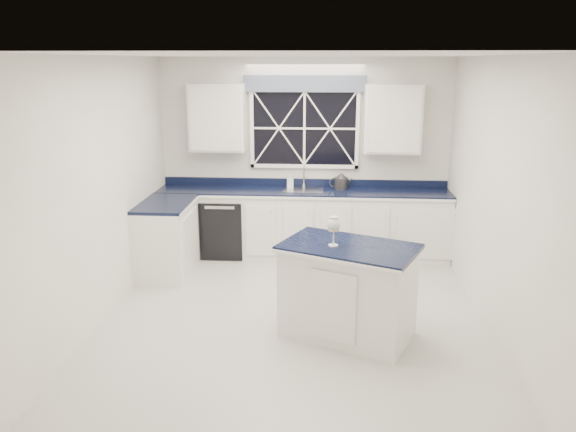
# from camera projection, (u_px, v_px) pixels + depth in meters

# --- Properties ---
(ground) EXTENTS (4.50, 4.50, 0.00)m
(ground) POSITION_uv_depth(u_px,v_px,m) (294.00, 315.00, 6.03)
(ground) COLOR #B5B5B0
(ground) RESTS_ON ground
(back_wall) EXTENTS (4.00, 0.10, 2.70)m
(back_wall) POSITION_uv_depth(u_px,v_px,m) (304.00, 157.00, 7.84)
(back_wall) COLOR white
(back_wall) RESTS_ON ground
(base_cabinets) EXTENTS (3.99, 1.60, 0.90)m
(base_cabinets) POSITION_uv_depth(u_px,v_px,m) (278.00, 227.00, 7.65)
(base_cabinets) COLOR silver
(base_cabinets) RESTS_ON ground
(countertop) EXTENTS (3.98, 0.64, 0.04)m
(countertop) POSITION_uv_depth(u_px,v_px,m) (303.00, 192.00, 7.66)
(countertop) COLOR black
(countertop) RESTS_ON base_cabinets
(dishwasher) EXTENTS (0.60, 0.58, 0.82)m
(dishwasher) POSITION_uv_depth(u_px,v_px,m) (225.00, 226.00, 7.87)
(dishwasher) COLOR black
(dishwasher) RESTS_ON ground
(window) EXTENTS (1.65, 0.09, 1.26)m
(window) POSITION_uv_depth(u_px,v_px,m) (304.00, 123.00, 7.66)
(window) COLOR black
(window) RESTS_ON ground
(upper_cabinets) EXTENTS (3.10, 0.34, 0.90)m
(upper_cabinets) POSITION_uv_depth(u_px,v_px,m) (304.00, 118.00, 7.53)
(upper_cabinets) COLOR silver
(upper_cabinets) RESTS_ON ground
(faucet) EXTENTS (0.05, 0.20, 0.30)m
(faucet) POSITION_uv_depth(u_px,v_px,m) (304.00, 176.00, 7.80)
(faucet) COLOR #B4B3B6
(faucet) RESTS_ON countertop
(island) EXTENTS (1.46, 1.20, 0.94)m
(island) POSITION_uv_depth(u_px,v_px,m) (348.00, 291.00, 5.49)
(island) COLOR silver
(island) RESTS_ON ground
(rug) EXTENTS (1.50, 1.09, 0.02)m
(rug) POSITION_uv_depth(u_px,v_px,m) (360.00, 271.00, 7.28)
(rug) COLOR #B2B2AD
(rug) RESTS_ON ground
(kettle) EXTENTS (0.32, 0.21, 0.23)m
(kettle) POSITION_uv_depth(u_px,v_px,m) (341.00, 182.00, 7.71)
(kettle) COLOR #2E2E30
(kettle) RESTS_ON countertop
(wine_glass) EXTENTS (0.12, 0.12, 0.29)m
(wine_glass) POSITION_uv_depth(u_px,v_px,m) (334.00, 226.00, 5.30)
(wine_glass) COLOR silver
(wine_glass) RESTS_ON island
(soap_bottle) EXTENTS (0.09, 0.10, 0.19)m
(soap_bottle) POSITION_uv_depth(u_px,v_px,m) (290.00, 181.00, 7.78)
(soap_bottle) COLOR silver
(soap_bottle) RESTS_ON countertop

